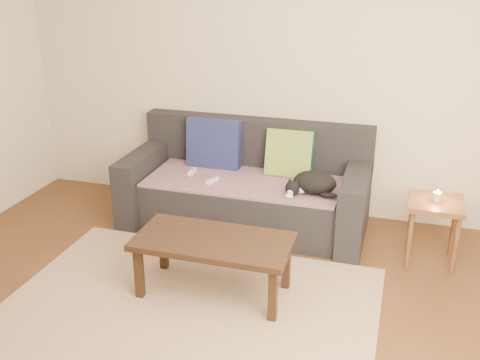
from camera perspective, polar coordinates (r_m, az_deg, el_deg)
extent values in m
plane|color=brown|center=(3.80, -6.15, -14.15)|extent=(4.50, 4.50, 0.00)
cube|color=beige|center=(5.07, 2.11, 11.21)|extent=(4.50, 0.04, 2.60)
cube|color=#232328|center=(4.93, 0.45, -2.38)|extent=(1.70, 0.78, 0.42)
cube|color=#232328|center=(5.13, 1.73, 3.80)|extent=(2.10, 0.18, 0.45)
cube|color=#232328|center=(5.22, -9.60, -0.22)|extent=(0.20, 0.90, 0.60)
cube|color=#232328|center=(4.74, 11.57, -2.69)|extent=(0.20, 0.90, 0.60)
cube|color=#4C2C53|center=(4.82, 0.39, -0.09)|extent=(1.66, 0.74, 0.02)
cube|color=#101D48|center=(5.09, -2.65, 3.47)|extent=(0.49, 0.17, 0.50)
cube|color=#0D573F|center=(4.92, 5.03, 2.73)|extent=(0.41, 0.20, 0.42)
ellipsoid|color=black|center=(4.56, 7.60, -0.24)|extent=(0.36, 0.28, 0.18)
sphere|color=black|center=(4.50, 5.36, -0.81)|extent=(0.13, 0.13, 0.12)
sphere|color=white|center=(4.47, 5.13, -1.26)|extent=(0.05, 0.05, 0.05)
ellipsoid|color=black|center=(4.48, 9.02, -1.54)|extent=(0.14, 0.05, 0.04)
cube|color=white|center=(4.98, -4.88, 0.85)|extent=(0.04, 0.15, 0.03)
cube|color=white|center=(4.77, -2.85, -0.06)|extent=(0.08, 0.15, 0.03)
cube|color=brown|center=(4.49, 19.30, -2.27)|extent=(0.41, 0.41, 0.04)
cylinder|color=brown|center=(4.44, 16.84, -5.89)|extent=(0.04, 0.04, 0.47)
cylinder|color=brown|center=(4.46, 21.04, -6.31)|extent=(0.04, 0.04, 0.47)
cylinder|color=brown|center=(4.73, 16.91, -4.12)|extent=(0.04, 0.04, 0.47)
cylinder|color=brown|center=(4.75, 20.85, -4.53)|extent=(0.04, 0.04, 0.47)
cylinder|color=beige|center=(4.46, 19.39, -1.62)|extent=(0.06, 0.06, 0.07)
sphere|color=#FFBF59|center=(4.45, 19.46, -1.09)|extent=(0.02, 0.02, 0.02)
cube|color=tan|center=(3.91, -5.29, -12.87)|extent=(2.50, 1.80, 0.01)
cube|color=#312113|center=(3.86, -2.73, -6.26)|extent=(1.08, 0.54, 0.04)
cube|color=#312113|center=(3.98, -10.21, -9.31)|extent=(0.05, 0.05, 0.39)
cube|color=#312113|center=(3.69, 3.35, -11.63)|extent=(0.05, 0.05, 0.39)
cube|color=#312113|center=(4.29, -7.78, -6.67)|extent=(0.05, 0.05, 0.39)
cube|color=#312113|center=(4.03, 4.74, -8.56)|extent=(0.05, 0.05, 0.39)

